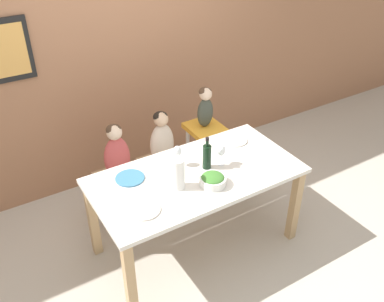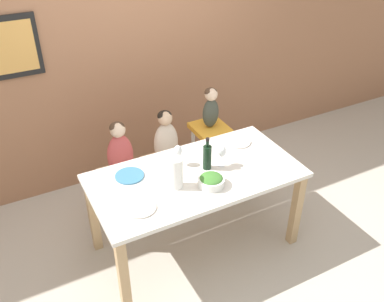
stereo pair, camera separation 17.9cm
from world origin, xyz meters
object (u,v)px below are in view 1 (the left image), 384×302
Objects in this scene: salad_bowl_large at (213,180)px; dinner_plate_back_left at (130,178)px; paper_towel_roll at (178,174)px; dinner_plate_front_left at (144,210)px; wine_glass_near at (221,151)px; chair_far_center at (163,169)px; dinner_plate_back_right at (234,140)px; person_child_left at (117,152)px; wine_bottle at (207,156)px; chair_right_highchair at (205,140)px; person_baby_right at (205,105)px; wine_glass_far at (177,152)px; chair_far_left at (120,184)px; person_child_center at (162,138)px.

salad_bowl_large is 0.65m from dinner_plate_back_left.
paper_towel_roll reaches higher than dinner_plate_back_left.
salad_bowl_large is 0.58m from dinner_plate_front_left.
wine_glass_near reaches higher than salad_bowl_large.
chair_far_center is 1.96× the size of dinner_plate_back_right.
wine_bottle is at bearing -51.98° from person_child_left.
chair_right_highchair is at bearing 93.58° from dinner_plate_back_right.
person_child_left reaches higher than dinner_plate_back_left.
person_baby_right is 1.00m from salad_bowl_large.
person_baby_right reaches higher than wine_glass_near.
wine_glass_near and wine_glass_far have the same top height.
wine_bottle is at bearing 170.91° from wine_glass_near.
person_child_left is 1.35× the size of person_baby_right.
chair_right_highchair is at bearing 39.01° from dinner_plate_front_left.
wine_glass_far is at bearing 37.15° from dinner_plate_front_left.
wine_bottle is 1.23× the size of dinner_plate_back_left.
wine_glass_far is at bearing -56.88° from chair_far_left.
wine_glass_near is 0.35m from wine_glass_far.
paper_towel_roll is at bearing -157.28° from dinner_plate_back_right.
wine_glass_far is at bearing 105.76° from salad_bowl_large.
person_baby_right is at bearing 40.51° from wine_glass_far.
wine_glass_far is at bearing -103.17° from chair_far_center.
dinner_plate_front_left is at bearing -140.96° from person_baby_right.
person_child_left is 2.15× the size of paper_towel_roll.
person_baby_right is 1.11m from dinner_plate_back_left.
dinner_plate_back_left is at bearing 133.02° from paper_towel_roll.
chair_far_left is at bearing -180.00° from chair_right_highchair.
salad_bowl_large is at bearing -140.52° from dinner_plate_back_right.
person_baby_right reaches higher than dinner_plate_back_left.
person_child_left is 2.95× the size of wine_glass_near.
dinner_plate_front_left is at bearing -161.96° from paper_towel_roll.
dinner_plate_back_left is (-0.27, 0.29, -0.12)m from paper_towel_roll.
person_baby_right is at bearing 0.13° from chair_far_center.
person_child_center is 0.68m from wine_bottle.
dinner_plate_back_right is at bearing -24.86° from chair_far_left.
chair_right_highchair is 3.87× the size of wine_glass_far.
chair_far_left is 1.00× the size of chair_far_center.
person_child_left is 1.04m from dinner_plate_back_right.
chair_far_left is 1.05m from salad_bowl_large.
wine_glass_far is 0.80× the size of dinner_plate_back_right.
person_baby_right is at bearing 45.99° from paper_towel_roll.
wine_bottle reaches higher than chair_far_center.
chair_far_left is at bearing 155.14° from dinner_plate_back_right.
paper_towel_roll is at bearing -162.58° from wine_bottle.
person_child_left is at bearing -179.98° from person_baby_right.
chair_far_center is 1.12m from dinner_plate_front_left.
wine_bottle is at bearing 17.74° from dinner_plate_front_left.
dinner_plate_back_right is at bearing 37.29° from wine_glass_near.
dinner_plate_back_left is (-0.53, -0.47, 0.05)m from person_child_center.
wine_glass_near is 0.80× the size of dinner_plate_back_right.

